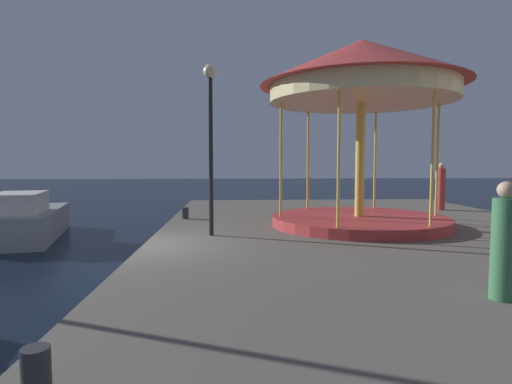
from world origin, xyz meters
name	(u,v)px	position (x,y,z in m)	size (l,w,h in m)	color
ground_plane	(144,277)	(0.00, 0.00, 0.00)	(120.00, 120.00, 0.00)	black
quay_dock	(400,257)	(6.33, 0.00, 0.40)	(12.65, 22.97, 0.80)	#5B564F
motorboat_grey	(26,221)	(-5.29, 5.16, 0.68)	(3.27, 5.54, 1.75)	gray
carousel	(361,88)	(6.08, 2.59, 5.04)	(6.21, 6.21, 5.68)	#B23333
lamp_post_mid_promenade	(211,120)	(1.57, 1.15, 3.88)	(0.36, 0.36, 4.54)	black
bollard_center	(185,213)	(0.48, 4.49, 1.00)	(0.24, 0.24, 0.40)	#2D2D33
bollard_south	(36,371)	(0.47, -6.36, 1.00)	(0.24, 0.24, 0.40)	#2D2D33
person_near_carousel	(504,245)	(6.02, -4.28, 1.60)	(0.34, 0.34, 1.70)	#387247
person_by_the_water	(441,188)	(10.77, 6.56, 1.72)	(0.34, 0.34, 1.96)	#B23833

